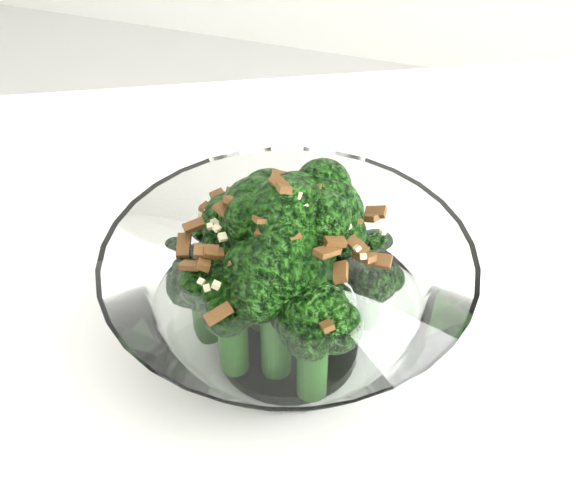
# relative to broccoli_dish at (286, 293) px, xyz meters

# --- Properties ---
(broccoli_dish) EXTENTS (0.23, 0.23, 0.15)m
(broccoli_dish) POSITION_rel_broccoli_dish_xyz_m (0.00, 0.00, 0.00)
(broccoli_dish) COLOR white
(broccoli_dish) RESTS_ON table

